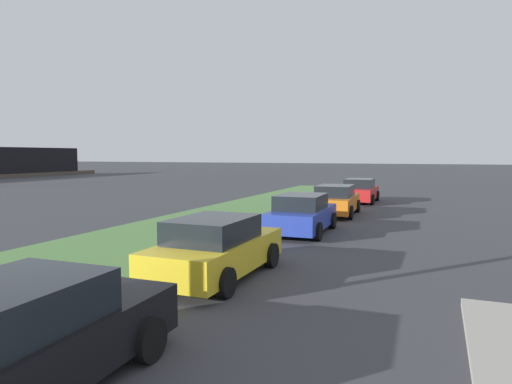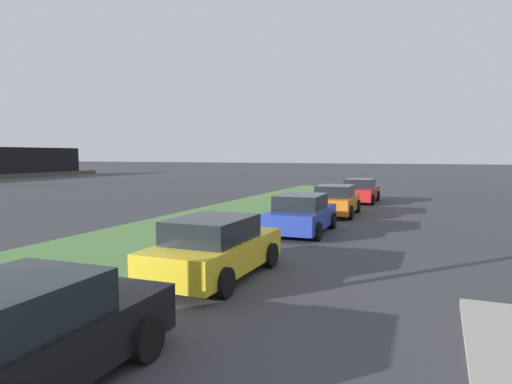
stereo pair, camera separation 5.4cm
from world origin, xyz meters
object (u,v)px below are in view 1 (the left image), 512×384
parked_car_yellow (216,248)px  parked_car_orange (335,200)px  parked_car_black (16,342)px  parked_car_blue (302,214)px  parked_car_red (360,191)px

parked_car_yellow → parked_car_orange: size_ratio=0.98×
parked_car_black → parked_car_yellow: same height
parked_car_yellow → parked_car_blue: 6.67m
parked_car_black → parked_car_yellow: size_ratio=1.01×
parked_car_orange → parked_car_red: bearing=-4.0°
parked_car_black → parked_car_red: (24.09, -0.13, 0.00)m
parked_car_orange → parked_car_yellow: bearing=176.1°
parked_car_blue → parked_car_red: same height
parked_car_black → parked_car_blue: size_ratio=1.00×
parked_car_black → parked_car_orange: (17.79, 0.02, 0.00)m
parked_car_black → parked_car_red: bearing=-2.0°
parked_car_blue → parked_car_red: size_ratio=1.01×
parked_car_yellow → parked_car_orange: bearing=-1.2°
parked_car_black → parked_car_yellow: 5.71m
parked_car_red → parked_car_blue: bearing=177.9°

